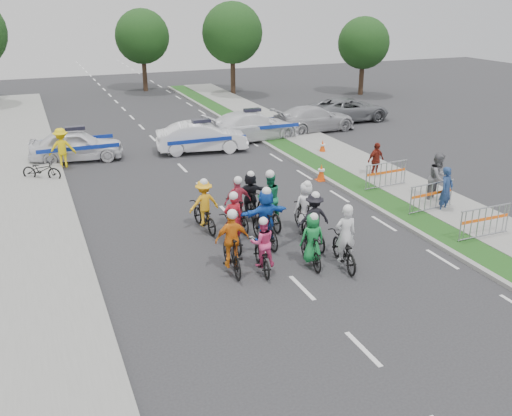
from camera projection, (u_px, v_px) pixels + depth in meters
name	position (u px, v px, depth m)	size (l,w,h in m)	color
ground	(302.00, 288.00, 15.15)	(90.00, 90.00, 0.00)	#28282B
curb_right	(365.00, 201.00, 21.26)	(0.20, 60.00, 0.12)	gray
grass_strip	(381.00, 199.00, 21.51)	(1.20, 60.00, 0.11)	#214A17
sidewalk_right	(420.00, 193.00, 22.14)	(2.40, 60.00, 0.13)	gray
sidewalk_left	(34.00, 251.00, 17.16)	(3.00, 60.00, 0.13)	gray
rider_0	(344.00, 246.00, 16.15)	(1.00, 1.96, 1.91)	black
rider_1	(312.00, 245.00, 16.16)	(0.74, 1.61, 1.66)	black
rider_2	(262.00, 251.00, 15.87)	(0.81, 1.69, 1.66)	black
rider_3	(232.00, 248.00, 15.79)	(0.98, 1.84, 1.90)	black
rider_4	(313.00, 225.00, 17.44)	(1.04, 1.81, 1.80)	black
rider_5	(265.00, 221.00, 17.44)	(1.55, 1.85, 1.93)	black
rider_6	(233.00, 229.00, 17.36)	(0.79, 1.85, 1.84)	black
rider_7	(305.00, 212.00, 18.46)	(0.77, 1.72, 1.79)	black
rider_8	(269.00, 206.00, 18.89)	(0.83, 1.96, 2.00)	black
rider_9	(237.00, 209.00, 18.68)	(0.95, 1.79, 1.86)	black
rider_10	(204.00, 210.00, 18.63)	(1.05, 1.82, 1.80)	black
rider_11	(250.00, 198.00, 19.60)	(1.42, 1.70, 1.73)	black
police_car_0	(77.00, 145.00, 26.50)	(1.70, 4.22, 1.44)	white
police_car_1	(202.00, 137.00, 27.92)	(1.54, 4.41, 1.45)	white
police_car_2	(252.00, 126.00, 30.17)	(2.13, 5.23, 1.52)	white
civilian_sedan	(314.00, 119.00, 32.12)	(1.98, 4.87, 1.41)	silver
civilian_suv	(349.00, 109.00, 34.70)	(2.34, 5.07, 1.41)	slate
spectator_0	(446.00, 190.00, 20.10)	(0.61, 0.40, 1.67)	navy
spectator_1	(438.00, 178.00, 21.09)	(0.91, 0.71, 1.87)	slate
spectator_2	(376.00, 160.00, 23.91)	(0.90, 0.37, 1.53)	maroon
marshal_hiviz	(62.00, 148.00, 25.36)	(1.15, 0.66, 1.78)	yellow
barrier_0	(484.00, 224.00, 17.89)	(2.00, 0.50, 1.12)	#A5A8AD
barrier_1	(431.00, 198.00, 20.14)	(2.00, 0.50, 1.12)	#A5A8AD
barrier_2	(386.00, 176.00, 22.55)	(2.00, 0.50, 1.12)	#A5A8AD
cone_0	(321.00, 173.00, 23.73)	(0.40, 0.40, 0.70)	#F24C0C
cone_1	(322.00, 147.00, 27.68)	(0.40, 0.40, 0.70)	#F24C0C
parked_bike	(42.00, 170.00, 23.69)	(0.60, 1.71, 0.90)	black
tree_1	(232.00, 33.00, 42.71)	(4.55, 4.55, 6.82)	#382619
tree_2	(364.00, 43.00, 42.67)	(3.85, 3.85, 5.77)	#382619
tree_4	(142.00, 37.00, 44.18)	(4.20, 4.20, 6.30)	#382619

